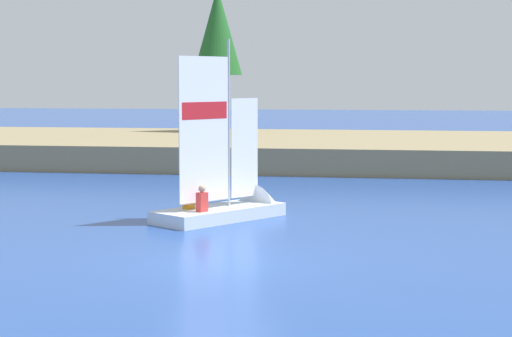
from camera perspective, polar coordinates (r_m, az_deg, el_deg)
name	(u,v)px	position (r m, az deg, el deg)	size (l,w,h in m)	color
ground_plane	(222,262)	(19.54, -2.16, -5.93)	(200.00, 200.00, 0.00)	#234793
shore_bank	(323,150)	(43.61, 4.22, 1.20)	(80.00, 14.32, 1.13)	#897A56
shoreline_tree_centre	(218,31)	(49.03, -2.44, 8.66)	(2.63, 2.63, 7.77)	brown
sailboat	(239,203)	(25.88, -1.09, -2.22)	(3.70, 4.45, 5.55)	silver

